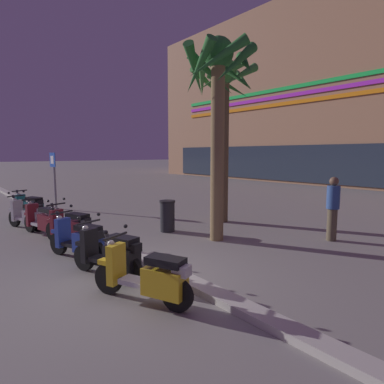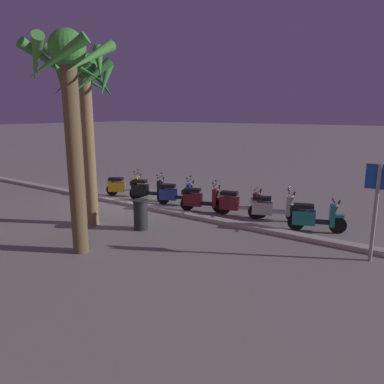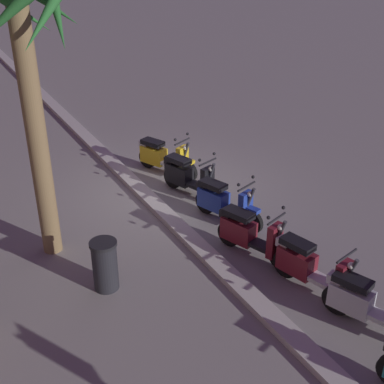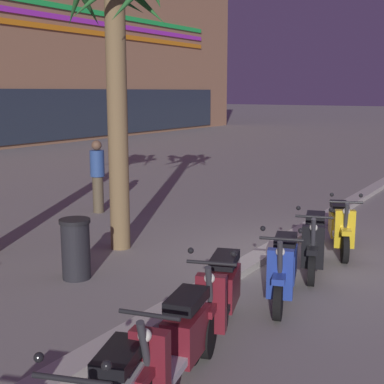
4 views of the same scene
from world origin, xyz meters
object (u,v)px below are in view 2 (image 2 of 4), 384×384
Objects in this scene: scooter_teal_mid_rear at (312,217)px; crossing_sign at (376,201)px; scooter_maroon_mid_centre at (200,199)px; palm_tree_near_sign at (86,99)px; palm_tree_mid_walkway at (70,92)px; scooter_yellow_mid_front at (123,186)px; scooter_silver_gap_after_mid at (270,207)px; scooter_blue_lead_nearest at (175,194)px; litter_bin at (141,214)px; scooter_maroon_last_in_row at (237,203)px; scooter_black_tail_end at (146,190)px.

scooter_teal_mid_rear is 2.58m from crossing_sign.
scooter_maroon_mid_centre is 0.31× the size of palm_tree_near_sign.
scooter_yellow_mid_front is at bearing -54.76° from palm_tree_mid_walkway.
scooter_blue_lead_nearest is at bearing 2.71° from scooter_silver_gap_after_mid.
scooter_blue_lead_nearest is 0.98× the size of scooter_yellow_mid_front.
scooter_maroon_mid_centre reaches higher than litter_bin.
scooter_teal_mid_rear is 4.11m from scooter_maroon_mid_centre.
crossing_sign reaches higher than scooter_maroon_mid_centre.
scooter_blue_lead_nearest is (1.34, -0.26, -0.01)m from scooter_maroon_mid_centre.
scooter_blue_lead_nearest is at bearing -72.36° from litter_bin.
scooter_yellow_mid_front is 1.85× the size of litter_bin.
scooter_maroon_mid_centre is (1.41, 0.30, 0.00)m from scooter_maroon_last_in_row.
palm_tree_near_sign is 3.92m from litter_bin.
crossing_sign reaches higher than scooter_teal_mid_rear.
scooter_yellow_mid_front is (2.79, 0.06, -0.00)m from scooter_blue_lead_nearest.
palm_tree_mid_walkway is at bearing 61.68° from scooter_silver_gap_after_mid.
scooter_maroon_mid_centre is 0.96× the size of scooter_yellow_mid_front.
scooter_silver_gap_after_mid reaches higher than scooter_teal_mid_rear.
scooter_yellow_mid_front is at bearing 2.05° from scooter_silver_gap_after_mid.
scooter_teal_mid_rear is at bearing -147.66° from litter_bin.
palm_tree_mid_walkway is at bearing 114.33° from scooter_black_tail_end.
palm_tree_near_sign reaches higher than scooter_black_tail_end.
scooter_yellow_mid_front is at bearing -8.89° from crossing_sign.
scooter_silver_gap_after_mid is at bearing -28.19° from crossing_sign.
scooter_teal_mid_rear is at bearing -151.57° from palm_tree_near_sign.
scooter_maroon_last_in_row is 1.91× the size of litter_bin.
palm_tree_mid_walkway is at bearing 30.14° from crossing_sign.
litter_bin is at bearing 107.64° from scooter_blue_lead_nearest.
scooter_blue_lead_nearest is 2.79m from scooter_yellow_mid_front.
scooter_maroon_mid_centre reaches higher than scooter_teal_mid_rear.
scooter_yellow_mid_front is 5.40m from palm_tree_near_sign.
scooter_silver_gap_after_mid and scooter_blue_lead_nearest have the same top height.
scooter_black_tail_end is 8.96m from crossing_sign.
scooter_blue_lead_nearest is at bearing -101.20° from palm_tree_near_sign.
palm_tree_mid_walkway is (2.98, 5.53, 3.62)m from scooter_silver_gap_after_mid.
palm_tree_near_sign is at bearing 58.11° from scooter_maroon_mid_centre.
scooter_teal_mid_rear reaches higher than litter_bin.
scooter_maroon_last_in_row is at bearing -5.19° from scooter_teal_mid_rear.
scooter_maroon_mid_centre is 0.70× the size of crossing_sign.
scooter_yellow_mid_front is at bearing -2.84° from scooter_maroon_mid_centre.
scooter_blue_lead_nearest is 5.06m from palm_tree_near_sign.
scooter_teal_mid_rear is 0.70× the size of crossing_sign.
palm_tree_mid_walkway is (1.80, 5.38, 3.61)m from scooter_maroon_last_in_row.
scooter_black_tail_end is (5.36, 0.26, 0.02)m from scooter_silver_gap_after_mid.
scooter_silver_gap_after_mid is 0.94× the size of scooter_maroon_last_in_row.
scooter_teal_mid_rear is at bearing -37.26° from crossing_sign.
scooter_maroon_mid_centre is at bearing -121.89° from palm_tree_near_sign.
crossing_sign is (-4.58, 1.67, 1.05)m from scooter_maroon_last_in_row.
scooter_maroon_last_in_row is at bearing 7.21° from scooter_silver_gap_after_mid.
scooter_yellow_mid_front reaches higher than litter_bin.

